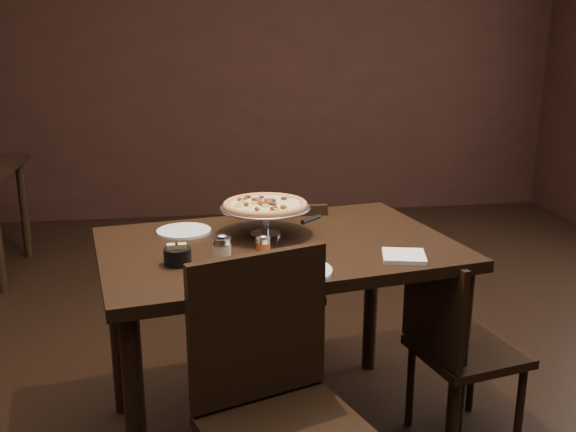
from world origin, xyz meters
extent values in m
cube|color=black|center=(0.00, 0.00, -0.01)|extent=(6.00, 7.00, 0.02)
cube|color=black|center=(0.00, 3.51, 1.40)|extent=(6.00, 0.02, 2.80)
cube|color=black|center=(-0.06, -0.02, 0.82)|extent=(1.48, 1.12, 0.04)
cylinder|color=black|center=(-0.58, -0.51, 0.40)|extent=(0.07, 0.07, 0.79)
cylinder|color=black|center=(0.60, -0.29, 0.40)|extent=(0.07, 0.07, 0.79)
cylinder|color=black|center=(-0.72, 0.24, 0.40)|extent=(0.07, 0.07, 0.79)
cylinder|color=black|center=(0.47, 0.46, 0.40)|extent=(0.07, 0.07, 0.79)
cylinder|color=black|center=(-1.64, 2.48, 0.37)|extent=(0.06, 0.06, 0.74)
cylinder|color=#B2B2B9|center=(-0.09, 0.09, 0.84)|extent=(0.12, 0.12, 0.01)
cylinder|color=#B2B2B9|center=(-0.09, 0.09, 0.90)|extent=(0.03, 0.03, 0.10)
cylinder|color=#B2B2B9|center=(-0.09, 0.09, 0.95)|extent=(0.09, 0.09, 0.01)
cylinder|color=gray|center=(-0.09, 0.09, 0.95)|extent=(0.36, 0.36, 0.01)
torus|color=gray|center=(-0.09, 0.09, 0.95)|extent=(0.37, 0.37, 0.01)
cylinder|color=#A76232|center=(-0.09, 0.09, 0.96)|extent=(0.33, 0.33, 0.01)
torus|color=#A76232|center=(-0.09, 0.09, 0.96)|extent=(0.34, 0.34, 0.03)
cylinder|color=#D2B973|center=(-0.09, 0.09, 0.97)|extent=(0.28, 0.28, 0.01)
cylinder|color=beige|center=(-0.28, -0.26, 0.88)|extent=(0.06, 0.06, 0.08)
cylinder|color=#B2B2B9|center=(-0.28, -0.26, 0.93)|extent=(0.07, 0.07, 0.02)
ellipsoid|color=#B2B2B9|center=(-0.28, -0.26, 0.95)|extent=(0.04, 0.04, 0.01)
cylinder|color=maroon|center=(-0.13, -0.21, 0.87)|extent=(0.05, 0.05, 0.07)
cylinder|color=#B2B2B9|center=(-0.13, -0.21, 0.91)|extent=(0.05, 0.05, 0.02)
ellipsoid|color=#B2B2B9|center=(-0.13, -0.21, 0.93)|extent=(0.03, 0.03, 0.01)
cylinder|color=black|center=(-0.44, -0.21, 0.87)|extent=(0.10, 0.10, 0.06)
cube|color=tan|center=(-0.45, -0.21, 0.88)|extent=(0.04, 0.03, 0.06)
cube|color=tan|center=(-0.42, -0.21, 0.88)|extent=(0.04, 0.03, 0.06)
cube|color=white|center=(0.37, -0.27, 0.85)|extent=(0.18, 0.18, 0.02)
cylinder|color=white|center=(-0.42, 0.17, 0.84)|extent=(0.22, 0.22, 0.01)
cylinder|color=white|center=(-0.04, -0.36, 0.85)|extent=(0.26, 0.26, 0.01)
cone|color=#B2B2B9|center=(0.05, -0.13, 0.96)|extent=(0.15, 0.15, 0.00)
cylinder|color=black|center=(0.05, -0.13, 0.96)|extent=(0.09, 0.10, 0.02)
cube|color=black|center=(0.02, 0.55, 0.42)|extent=(0.42, 0.42, 0.04)
cube|color=black|center=(0.01, 0.36, 0.67)|extent=(0.41, 0.04, 0.43)
cylinder|color=black|center=(0.19, 0.71, 0.20)|extent=(0.04, 0.04, 0.40)
cylinder|color=black|center=(-0.15, 0.72, 0.20)|extent=(0.04, 0.04, 0.40)
cylinder|color=black|center=(0.18, 0.38, 0.20)|extent=(0.04, 0.04, 0.40)
cylinder|color=black|center=(-0.16, 0.38, 0.20)|extent=(0.04, 0.04, 0.40)
cube|color=black|center=(-0.19, -0.56, 0.74)|extent=(0.44, 0.19, 0.48)
cube|color=black|center=(0.69, -0.17, 0.39)|extent=(0.46, 0.46, 0.04)
cube|color=black|center=(0.52, -0.21, 0.62)|extent=(0.11, 0.38, 0.40)
cylinder|color=black|center=(0.87, -0.29, 0.19)|extent=(0.03, 0.03, 0.37)
cylinder|color=black|center=(0.81, 0.02, 0.19)|extent=(0.03, 0.03, 0.37)
cylinder|color=black|center=(0.57, -0.35, 0.19)|extent=(0.03, 0.03, 0.37)
cylinder|color=black|center=(0.50, -0.05, 0.19)|extent=(0.03, 0.03, 0.37)
camera|label=1|loc=(-0.36, -2.37, 1.61)|focal=40.00mm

